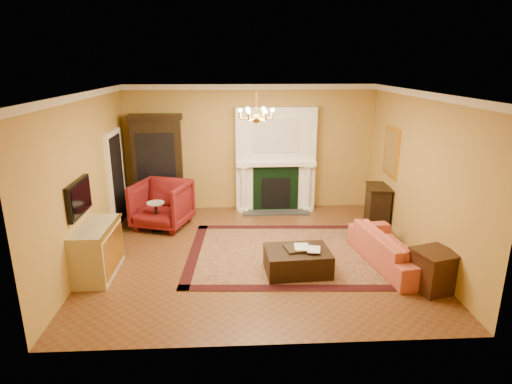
{
  "coord_description": "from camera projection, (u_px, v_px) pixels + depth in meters",
  "views": [
    {
      "loc": [
        -0.4,
        -7.42,
        3.47
      ],
      "look_at": [
        0.01,
        0.3,
        1.13
      ],
      "focal_mm": 30.0,
      "sensor_mm": 36.0,
      "label": 1
    }
  ],
  "objects": [
    {
      "name": "end_table",
      "position": [
        433.0,
        272.0,
        6.73
      ],
      "size": [
        0.68,
        0.68,
        0.63
      ],
      "primitive_type": "cube",
      "rotation": [
        0.0,
        0.0,
        0.3
      ],
      "color": "#34160E",
      "rests_on": "floor"
    },
    {
      "name": "wall_left",
      "position": [
        86.0,
        180.0,
        7.53
      ],
      "size": [
        0.02,
        5.5,
        3.0
      ],
      "primitive_type": "cube",
      "color": "#B79A41",
      "rests_on": "floor"
    },
    {
      "name": "chandelier",
      "position": [
        256.0,
        115.0,
        7.36
      ],
      "size": [
        0.63,
        0.55,
        0.53
      ],
      "color": "gold",
      "rests_on": "ceiling"
    },
    {
      "name": "wall_right",
      "position": [
        420.0,
        175.0,
        7.84
      ],
      "size": [
        0.02,
        5.5,
        3.0
      ],
      "primitive_type": "cube",
      "color": "#B79A41",
      "rests_on": "floor"
    },
    {
      "name": "fireplace",
      "position": [
        275.0,
        162.0,
        10.26
      ],
      "size": [
        1.9,
        0.7,
        2.5
      ],
      "color": "white",
      "rests_on": "wall_back"
    },
    {
      "name": "oriental_rug",
      "position": [
        289.0,
        253.0,
        8.12
      ],
      "size": [
        3.93,
        3.03,
        0.02
      ],
      "primitive_type": "cube",
      "rotation": [
        0.0,
        0.0,
        -0.05
      ],
      "color": "#450F0E",
      "rests_on": "floor"
    },
    {
      "name": "pedestal_table",
      "position": [
        156.0,
        215.0,
        9.05
      ],
      "size": [
        0.37,
        0.37,
        0.66
      ],
      "color": "black",
      "rests_on": "floor"
    },
    {
      "name": "book_a",
      "position": [
        295.0,
        239.0,
        7.22
      ],
      "size": [
        0.24,
        0.05,
        0.32
      ],
      "primitive_type": "imported",
      "rotation": [
        0.0,
        0.0,
        -0.08
      ],
      "color": "gray",
      "rests_on": "ottoman_tray"
    },
    {
      "name": "gilt_mirror",
      "position": [
        391.0,
        152.0,
        9.13
      ],
      "size": [
        0.06,
        0.76,
        1.05
      ],
      "color": "gold",
      "rests_on": "wall_right"
    },
    {
      "name": "commode",
      "position": [
        97.0,
        250.0,
        7.2
      ],
      "size": [
        0.56,
        1.19,
        0.88
      ],
      "primitive_type": "cube",
      "rotation": [
        0.0,
        0.0,
        -0.0
      ],
      "color": "beige",
      "rests_on": "floor"
    },
    {
      "name": "coral_sofa",
      "position": [
        393.0,
        243.0,
        7.59
      ],
      "size": [
        0.9,
        2.14,
        0.81
      ],
      "primitive_type": "imported",
      "rotation": [
        0.0,
        0.0,
        1.72
      ],
      "color": "#B8413A",
      "rests_on": "floor"
    },
    {
      "name": "china_cabinet",
      "position": [
        158.0,
        167.0,
        10.06
      ],
      "size": [
        1.16,
        0.6,
        2.24
      ],
      "primitive_type": "cube",
      "rotation": [
        0.0,
        0.0,
        0.08
      ],
      "color": "black",
      "rests_on": "floor"
    },
    {
      "name": "wall_front",
      "position": [
        269.0,
        237.0,
        5.05
      ],
      "size": [
        6.0,
        0.02,
        3.0
      ],
      "primitive_type": "cube",
      "color": "#B79A41",
      "rests_on": "floor"
    },
    {
      "name": "console_table",
      "position": [
        377.0,
        206.0,
        9.52
      ],
      "size": [
        0.54,
        0.82,
        0.85
      ],
      "primitive_type": "cube",
      "rotation": [
        0.0,
        0.0,
        -0.15
      ],
      "color": "black",
      "rests_on": "floor"
    },
    {
      "name": "doorway",
      "position": [
        117.0,
        179.0,
        9.29
      ],
      "size": [
        0.08,
        1.05,
        2.1
      ],
      "color": "white",
      "rests_on": "wall_left"
    },
    {
      "name": "book_b",
      "position": [
        308.0,
        242.0,
        7.16
      ],
      "size": [
        0.21,
        0.06,
        0.29
      ],
      "primitive_type": "imported",
      "rotation": [
        0.0,
        0.0,
        -0.2
      ],
      "color": "gray",
      "rests_on": "ottoman_tray"
    },
    {
      "name": "wall_back",
      "position": [
        250.0,
        148.0,
        10.32
      ],
      "size": [
        6.0,
        0.02,
        3.0
      ],
      "primitive_type": "cube",
      "color": "#B79A41",
      "rests_on": "floor"
    },
    {
      "name": "tv_panel",
      "position": [
        79.0,
        198.0,
        7.0
      ],
      "size": [
        0.09,
        0.95,
        0.58
      ],
      "color": "black",
      "rests_on": "wall_left"
    },
    {
      "name": "ottoman_tray",
      "position": [
        299.0,
        248.0,
        7.31
      ],
      "size": [
        0.54,
        0.46,
        0.03
      ],
      "primitive_type": "cube",
      "rotation": [
        0.0,
        0.0,
        0.21
      ],
      "color": "black",
      "rests_on": "leather_ottoman"
    },
    {
      "name": "leather_ottoman",
      "position": [
        297.0,
        261.0,
        7.33
      ],
      "size": [
        1.13,
        0.85,
        0.4
      ],
      "primitive_type": "cube",
      "rotation": [
        0.0,
        0.0,
        0.06
      ],
      "color": "black",
      "rests_on": "oriental_rug"
    },
    {
      "name": "topiary_right",
      "position": [
        298.0,
        152.0,
        10.18
      ],
      "size": [
        0.15,
        0.15,
        0.39
      ],
      "color": "gray",
      "rests_on": "fireplace"
    },
    {
      "name": "ceiling",
      "position": [
        256.0,
        91.0,
        7.25
      ],
      "size": [
        6.0,
        5.5,
        0.02
      ],
      "primitive_type": "cube",
      "color": "white",
      "rests_on": "wall_back"
    },
    {
      "name": "topiary_left",
      "position": [
        252.0,
        152.0,
        10.12
      ],
      "size": [
        0.15,
        0.15,
        0.4
      ],
      "color": "gray",
      "rests_on": "fireplace"
    },
    {
      "name": "floor",
      "position": [
        256.0,
        254.0,
        8.12
      ],
      "size": [
        6.0,
        5.5,
        0.02
      ],
      "primitive_type": "cube",
      "color": "brown",
      "rests_on": "ground"
    },
    {
      "name": "crown_molding",
      "position": [
        254.0,
        92.0,
        8.18
      ],
      "size": [
        6.0,
        5.5,
        0.12
      ],
      "color": "white",
      "rests_on": "ceiling"
    },
    {
      "name": "wingback_armchair",
      "position": [
        162.0,
        202.0,
        9.31
      ],
      "size": [
        1.35,
        1.31,
        1.12
      ],
      "primitive_type": "imported",
      "rotation": [
        0.0,
        0.0,
        -0.31
      ],
      "color": "maroon",
      "rests_on": "floor"
    }
  ]
}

